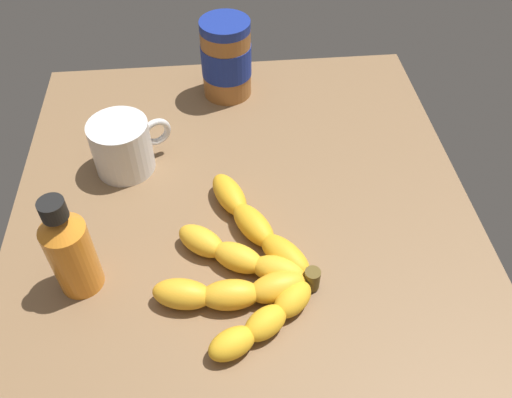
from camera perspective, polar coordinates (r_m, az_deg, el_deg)
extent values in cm
cube|color=brown|center=(75.41, -1.21, -3.36)|extent=(79.82, 65.74, 3.39)
ellipsoid|color=gold|center=(68.33, 3.14, -6.09)|extent=(8.77, 7.85, 3.67)
ellipsoid|color=gold|center=(71.40, -0.29, -2.80)|extent=(8.95, 7.23, 3.67)
ellipsoid|color=gold|center=(75.21, -2.87, 0.48)|extent=(8.98, 6.50, 3.67)
ellipsoid|color=gold|center=(66.98, 2.45, -7.69)|extent=(5.99, 7.80, 3.60)
ellipsoid|color=gold|center=(68.12, -1.98, -6.31)|extent=(6.63, 7.81, 3.60)
ellipsoid|color=gold|center=(70.09, -5.89, -4.50)|extent=(7.15, 7.67, 3.60)
ellipsoid|color=gold|center=(65.48, 2.37, -9.45)|extent=(5.12, 7.92, 3.77)
ellipsoid|color=gold|center=(64.92, -2.75, -10.24)|extent=(3.86, 7.38, 3.77)
ellipsoid|color=gold|center=(65.51, -7.93, -10.07)|extent=(5.27, 7.98, 3.77)
ellipsoid|color=gold|center=(64.86, 3.96, -10.69)|extent=(6.46, 6.57, 3.45)
ellipsoid|color=gold|center=(63.09, 1.01, -13.17)|extent=(6.07, 6.71, 3.45)
ellipsoid|color=gold|center=(61.89, -2.60, -15.26)|extent=(5.53, 6.68, 3.45)
cylinder|color=brown|center=(66.56, 6.04, -8.54)|extent=(2.00, 2.00, 3.00)
cylinder|color=#9E602D|center=(93.38, -3.19, 14.43)|extent=(8.37, 8.37, 12.10)
cylinder|color=navy|center=(93.05, -3.21, 14.75)|extent=(8.54, 8.54, 5.45)
cylinder|color=navy|center=(89.86, -3.38, 18.09)|extent=(8.36, 8.36, 1.56)
cylinder|color=orange|center=(67.56, -19.06, -5.94)|extent=(5.42, 5.42, 10.39)
cone|color=orange|center=(62.87, -20.45, -2.45)|extent=(5.42, 5.42, 2.28)
cylinder|color=black|center=(61.25, -21.00, -1.06)|extent=(2.99, 2.99, 2.31)
cylinder|color=silver|center=(81.42, -14.23, 5.48)|extent=(8.86, 8.86, 8.29)
torus|color=silver|center=(82.24, -10.64, 7.09)|extent=(2.88, 4.63, 4.65)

